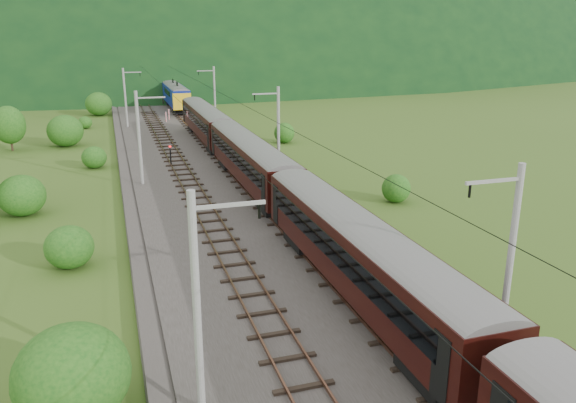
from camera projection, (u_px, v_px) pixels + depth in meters
name	position (u px, v px, depth m)	size (l,w,h in m)	color
ground	(363.00, 384.00, 21.62)	(600.00, 600.00, 0.00)	#3C5B1C
railbed	(285.00, 277.00, 30.70)	(14.00, 220.00, 0.30)	#38332D
track_left	(243.00, 279.00, 29.94)	(2.40, 220.00, 0.27)	brown
track_right	(326.00, 268.00, 31.33)	(2.40, 220.00, 0.27)	brown
catenary_left	(140.00, 136.00, 47.73)	(2.54, 192.28, 8.00)	gray
catenary_right	(278.00, 129.00, 51.27)	(2.54, 192.28, 8.00)	gray
overhead_wires	(285.00, 152.00, 28.68)	(4.83, 198.00, 0.03)	black
mountain_main	(124.00, 61.00, 258.78)	(504.00, 360.00, 244.00)	black
train	(290.00, 186.00, 36.49)	(2.84, 136.23, 4.93)	black
hazard_post_near	(166.00, 117.00, 82.25)	(0.16, 0.16, 1.45)	red
hazard_post_far	(169.00, 114.00, 84.25)	(0.17, 0.17, 1.59)	red
signal	(170.00, 154.00, 54.97)	(0.23, 0.23, 2.07)	black
vegetation_right	(536.00, 270.00, 29.09)	(5.13, 89.59, 2.73)	#194F15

